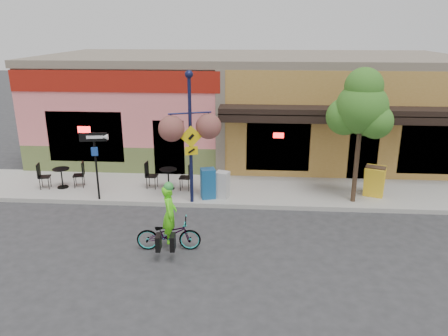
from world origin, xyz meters
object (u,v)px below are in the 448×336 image
(street_tree, at_px, (359,136))
(one_way_sign, at_px, (96,166))
(lamp_post, at_px, (190,139))
(building, at_px, (249,104))
(newspaper_box_blue, at_px, (208,183))
(bicycle, at_px, (169,234))
(newspaper_box_grey, at_px, (222,185))
(cyclist_rider, at_px, (170,223))

(street_tree, bearing_deg, one_way_sign, -177.10)
(lamp_post, xyz_separation_m, one_way_sign, (-3.16, -0.01, -1.00))
(building, height_order, lamp_post, building)
(one_way_sign, height_order, newspaper_box_blue, one_way_sign)
(one_way_sign, distance_m, newspaper_box_blue, 3.74)
(newspaper_box_blue, relative_size, street_tree, 0.23)
(bicycle, relative_size, one_way_sign, 0.74)
(newspaper_box_grey, bearing_deg, building, 102.60)
(one_way_sign, bearing_deg, street_tree, -6.75)
(bicycle, bearing_deg, newspaper_box_blue, -16.08)
(bicycle, height_order, cyclist_rider, cyclist_rider)
(lamp_post, bearing_deg, building, 56.29)
(one_way_sign, xyz_separation_m, newspaper_box_blue, (3.66, 0.38, -0.64))
(lamp_post, xyz_separation_m, newspaper_box_grey, (0.98, 0.45, -1.70))
(newspaper_box_blue, bearing_deg, lamp_post, -159.16)
(building, height_order, street_tree, street_tree)
(lamp_post, height_order, newspaper_box_blue, lamp_post)
(lamp_post, relative_size, one_way_sign, 1.86)
(bicycle, height_order, lamp_post, lamp_post)
(cyclist_rider, relative_size, one_way_sign, 0.68)
(bicycle, height_order, newspaper_box_grey, newspaper_box_grey)
(bicycle, relative_size, newspaper_box_grey, 1.87)
(cyclist_rider, height_order, newspaper_box_blue, cyclist_rider)
(lamp_post, bearing_deg, street_tree, -14.97)
(bicycle, bearing_deg, building, -15.57)
(street_tree, bearing_deg, newspaper_box_grey, 179.70)
(building, distance_m, cyclist_rider, 10.15)
(bicycle, distance_m, lamp_post, 3.55)
(street_tree, bearing_deg, building, 119.47)
(bicycle, bearing_deg, lamp_post, -8.13)
(lamp_post, xyz_separation_m, newspaper_box_blue, (0.50, 0.38, -1.64))
(newspaper_box_grey, bearing_deg, one_way_sign, -154.39)
(cyclist_rider, bearing_deg, street_tree, -62.48)
(one_way_sign, bearing_deg, newspaper_box_grey, -3.38)
(street_tree, bearing_deg, lamp_post, -175.46)
(building, bearing_deg, newspaper_box_blue, -100.76)
(building, xyz_separation_m, newspaper_box_blue, (-1.23, -6.47, -1.58))
(lamp_post, bearing_deg, bicycle, -113.09)
(cyclist_rider, distance_m, newspaper_box_grey, 3.65)
(building, height_order, newspaper_box_blue, building)
(lamp_post, distance_m, street_tree, 5.38)
(bicycle, xyz_separation_m, street_tree, (5.55, 3.44, 1.92))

